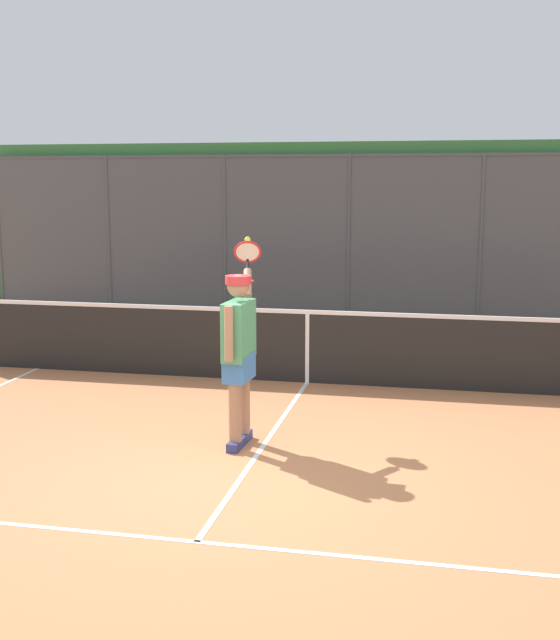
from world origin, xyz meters
name	(u,v)px	position (x,y,z in m)	size (l,w,h in m)	color
ground_plane	(239,481)	(0.00, 0.00, 0.00)	(60.00, 60.00, 0.00)	#C67A4C
court_line_markings	(183,562)	(0.00, 1.52, 0.00)	(7.74, 8.63, 0.01)	white
fence_backdrop	(353,233)	(0.00, -8.49, 1.63)	(16.85, 1.37, 3.29)	#474C51
tennis_net	(307,345)	(0.00, -3.52, 0.49)	(9.94, 0.09, 1.07)	#2D2D2D
tennis_player	(239,346)	(0.24, -0.96, 1.01)	(0.42, 1.43, 2.00)	navy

